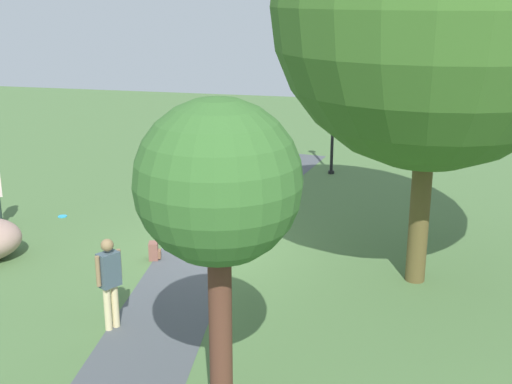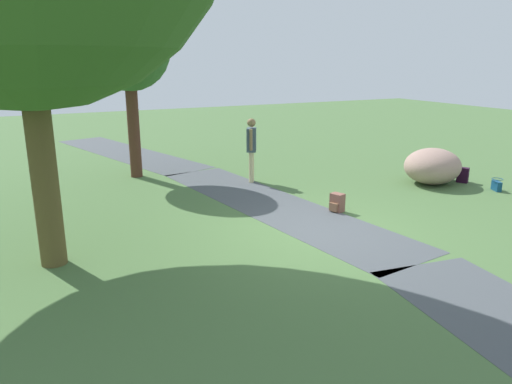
# 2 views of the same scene
# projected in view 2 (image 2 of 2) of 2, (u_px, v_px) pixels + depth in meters

# --- Properties ---
(ground_plane) EXTENTS (48.00, 48.00, 0.00)m
(ground_plane) POSITION_uv_depth(u_px,v_px,m) (315.00, 231.00, 9.30)
(ground_plane) COLOR #4A6C3B
(footpath_segment_mid) EXTENTS (8.16, 2.80, 0.01)m
(footpath_segment_mid) POSITION_uv_depth(u_px,v_px,m) (272.00, 205.00, 10.98)
(footpath_segment_mid) COLOR #474C51
(footpath_segment_mid) RESTS_ON ground
(footpath_segment_far) EXTENTS (8.18, 3.89, 0.01)m
(footpath_segment_far) POSITION_uv_depth(u_px,v_px,m) (127.00, 153.00, 17.03)
(footpath_segment_far) COLOR #474C51
(footpath_segment_far) RESTS_ON ground
(young_tree_near_path) EXTENTS (2.19, 2.19, 4.54)m
(young_tree_near_path) POSITION_uv_depth(u_px,v_px,m) (128.00, 51.00, 12.72)
(young_tree_near_path) COLOR #512F22
(young_tree_near_path) RESTS_ON ground
(lawn_boulder) EXTENTS (2.06, 2.14, 0.93)m
(lawn_boulder) POSITION_uv_depth(u_px,v_px,m) (432.00, 166.00, 12.76)
(lawn_boulder) COLOR tan
(lawn_boulder) RESTS_ON ground
(man_near_boulder) EXTENTS (0.46, 0.38, 1.70)m
(man_near_boulder) POSITION_uv_depth(u_px,v_px,m) (251.00, 145.00, 12.79)
(man_near_boulder) COLOR beige
(man_near_boulder) RESTS_ON ground
(handbag_on_grass) EXTENTS (0.36, 0.36, 0.31)m
(handbag_on_grass) POSITION_uv_depth(u_px,v_px,m) (497.00, 185.00, 12.13)
(handbag_on_grass) COLOR navy
(handbag_on_grass) RESTS_ON ground
(backpack_by_boulder) EXTENTS (0.34, 0.35, 0.40)m
(backpack_by_boulder) POSITION_uv_depth(u_px,v_px,m) (463.00, 175.00, 12.94)
(backpack_by_boulder) COLOR black
(backpack_by_boulder) RESTS_ON ground
(spare_backpack_on_lawn) EXTENTS (0.33, 0.32, 0.40)m
(spare_backpack_on_lawn) POSITION_uv_depth(u_px,v_px,m) (337.00, 203.00, 10.46)
(spare_backpack_on_lawn) COLOR brown
(spare_backpack_on_lawn) RESTS_ON ground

